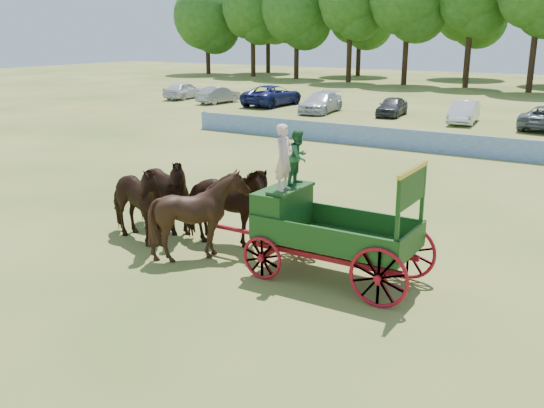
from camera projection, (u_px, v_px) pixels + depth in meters
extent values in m
plane|color=#A7954B|center=(201.00, 265.00, 15.71)|extent=(160.00, 160.00, 0.00)
imported|color=black|center=(133.00, 202.00, 17.15)|extent=(3.00, 1.83, 2.36)
imported|color=black|center=(159.00, 194.00, 18.05)|extent=(2.97, 1.74, 2.36)
imported|color=black|center=(200.00, 215.00, 15.94)|extent=(2.36, 2.15, 2.36)
imported|color=black|center=(224.00, 205.00, 16.84)|extent=(3.01, 1.87, 2.36)
cube|color=#A21017|center=(282.00, 245.00, 15.44)|extent=(0.12, 2.00, 0.12)
cube|color=#A21017|center=(394.00, 268.00, 13.93)|extent=(0.12, 2.00, 0.12)
cube|color=#A21017|center=(325.00, 258.00, 14.20)|extent=(3.80, 0.10, 0.12)
cube|color=#A21017|center=(345.00, 245.00, 15.10)|extent=(3.80, 0.10, 0.12)
cube|color=#A21017|center=(253.00, 233.00, 15.86)|extent=(2.80, 0.09, 0.09)
cube|color=#194416|center=(336.00, 240.00, 14.58)|extent=(3.80, 1.80, 0.10)
cube|color=#194416|center=(319.00, 239.00, 13.77)|extent=(3.80, 0.06, 0.55)
cube|color=#194416|center=(351.00, 219.00, 15.21)|extent=(3.80, 0.06, 0.55)
cube|color=#194416|center=(412.00, 242.00, 13.54)|extent=(0.06, 1.80, 0.55)
cube|color=#194416|center=(282.00, 209.00, 15.18)|extent=(0.85, 1.70, 1.05)
cube|color=#194416|center=(291.00, 188.00, 14.90)|extent=(0.55, 1.50, 0.08)
cube|color=#194416|center=(269.00, 214.00, 15.43)|extent=(0.10, 1.60, 0.65)
cube|color=#194416|center=(275.00, 227.00, 15.42)|extent=(0.55, 1.60, 0.06)
cube|color=#194416|center=(397.00, 223.00, 12.75)|extent=(0.08, 0.08, 1.80)
cube|color=#194416|center=(422.00, 205.00, 14.06)|extent=(0.08, 0.08, 1.80)
cube|color=#194416|center=(412.00, 188.00, 13.24)|extent=(0.07, 1.75, 0.75)
cube|color=gold|center=(413.00, 170.00, 13.13)|extent=(0.08, 1.80, 0.09)
cube|color=gold|center=(410.00, 188.00, 13.26)|extent=(0.02, 1.30, 0.12)
torus|color=#A21017|center=(262.00, 258.00, 14.68)|extent=(1.09, 0.09, 1.09)
torus|color=#A21017|center=(300.00, 236.00, 16.23)|extent=(1.09, 0.09, 1.09)
torus|color=#A21017|center=(378.00, 278.00, 13.12)|extent=(1.39, 0.09, 1.39)
torus|color=#A21017|center=(408.00, 252.00, 14.68)|extent=(1.39, 0.09, 1.39)
imported|color=beige|center=(284.00, 157.00, 14.38)|extent=(0.38, 0.58, 1.60)
imported|color=#256434|center=(298.00, 157.00, 14.98)|extent=(0.52, 0.67, 1.38)
cube|color=#1C3E99|center=(404.00, 139.00, 30.80)|extent=(26.00, 0.08, 1.05)
imported|color=silver|center=(184.00, 90.00, 53.78)|extent=(2.14, 4.60, 1.53)
imported|color=gray|center=(219.00, 95.00, 50.58)|extent=(1.91, 4.29, 1.37)
imported|color=navy|center=(272.00, 95.00, 48.87)|extent=(2.94, 5.99, 1.64)
imported|color=silver|center=(321.00, 102.00, 44.79)|extent=(2.60, 5.28, 1.48)
imported|color=#333338|center=(392.00, 106.00, 42.97)|extent=(2.01, 4.12, 1.35)
imported|color=silver|center=(464.00, 112.00, 39.54)|extent=(2.01, 4.53, 1.44)
cylinder|color=#382314|center=(208.00, 58.00, 84.63)|extent=(0.60, 0.60, 4.20)
sphere|color=#1C4D14|center=(207.00, 16.00, 83.08)|extent=(9.12, 9.12, 9.12)
cylinder|color=#382314|center=(253.00, 58.00, 79.77)|extent=(0.60, 0.60, 4.80)
sphere|color=#1C4D14|center=(253.00, 7.00, 77.99)|extent=(7.89, 7.89, 7.89)
cylinder|color=#382314|center=(296.00, 60.00, 75.97)|extent=(0.60, 0.60, 4.64)
sphere|color=#1C4D14|center=(297.00, 8.00, 74.26)|extent=(8.74, 8.74, 8.74)
cylinder|color=#382314|center=(349.00, 60.00, 70.71)|extent=(0.60, 0.60, 5.17)
cylinder|color=#382314|center=(405.00, 60.00, 67.18)|extent=(0.60, 0.60, 5.35)
cylinder|color=#382314|center=(467.00, 62.00, 63.98)|extent=(0.60, 0.60, 5.33)
cylinder|color=#382314|center=(532.00, 63.00, 58.84)|extent=(0.60, 0.60, 5.64)
cylinder|color=#382314|center=(268.00, 55.00, 86.63)|extent=(0.60, 0.60, 4.90)
sphere|color=#1C4D14|center=(268.00, 7.00, 84.82)|extent=(8.48, 8.48, 8.48)
cylinder|color=#382314|center=(358.00, 58.00, 80.78)|extent=(0.60, 0.60, 4.59)
sphere|color=#1C4D14|center=(360.00, 10.00, 79.08)|extent=(8.91, 8.91, 8.91)
cylinder|color=#382314|center=(467.00, 59.00, 76.59)|extent=(0.60, 0.60, 4.90)
sphere|color=#1C4D14|center=(471.00, 4.00, 74.78)|extent=(9.32, 9.32, 9.32)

